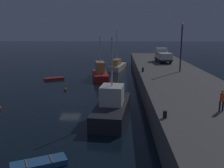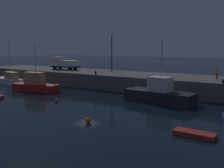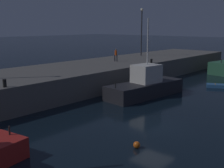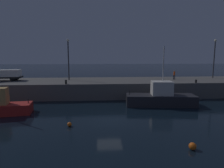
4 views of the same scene
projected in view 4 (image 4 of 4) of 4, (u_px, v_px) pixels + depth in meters
name	position (u px, v px, depth m)	size (l,w,h in m)	color
ground_plane	(109.00, 121.00, 19.01)	(320.00, 320.00, 0.00)	black
pier_quay	(104.00, 87.00, 32.49)	(70.72, 9.62, 2.40)	#5B5956
fishing_trawler_red	(161.00, 97.00, 24.90)	(9.09, 3.78, 7.67)	#232328
mooring_buoy_near	(69.00, 124.00, 17.37)	(0.40, 0.40, 0.40)	orange
mooring_buoy_mid	(193.00, 146.00, 13.00)	(0.51, 0.51, 0.51)	orange
lamp_post_west	(68.00, 56.00, 32.39)	(0.44, 0.44, 6.92)	#38383D
lamp_post_east	(214.00, 55.00, 35.15)	(0.44, 0.44, 7.11)	#38383D
utility_truck	(0.00, 73.00, 31.27)	(6.14, 2.51, 2.53)	black
dockworker	(174.00, 74.00, 33.11)	(0.38, 0.40, 1.60)	black
bollard_west	(66.00, 82.00, 27.65)	(0.28, 0.28, 0.62)	black
bollard_central	(196.00, 81.00, 28.97)	(0.28, 0.28, 0.50)	black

